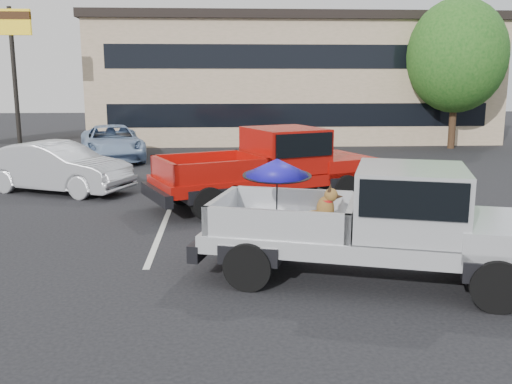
% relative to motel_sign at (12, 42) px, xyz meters
% --- Properties ---
extents(ground, '(90.00, 90.00, 0.00)m').
position_rel_motel_sign_xyz_m(ground, '(10.00, -14.00, -4.65)').
color(ground, black).
rests_on(ground, ground).
extents(stripe_left, '(0.12, 5.00, 0.01)m').
position_rel_motel_sign_xyz_m(stripe_left, '(7.00, -12.00, -4.65)').
color(stripe_left, silver).
rests_on(stripe_left, ground).
extents(stripe_right, '(0.12, 5.00, 0.01)m').
position_rel_motel_sign_xyz_m(stripe_right, '(13.00, -12.00, -4.65)').
color(stripe_right, silver).
rests_on(stripe_right, ground).
extents(motel_building, '(20.40, 8.40, 6.30)m').
position_rel_motel_sign_xyz_m(motel_building, '(12.00, 6.99, -1.45)').
color(motel_building, tan).
rests_on(motel_building, ground).
extents(motel_sign, '(1.60, 0.22, 6.00)m').
position_rel_motel_sign_xyz_m(motel_sign, '(0.00, 0.00, 0.00)').
color(motel_sign, black).
rests_on(motel_sign, ground).
extents(tree_right, '(4.46, 4.46, 6.78)m').
position_rel_motel_sign_xyz_m(tree_right, '(19.00, 2.00, -0.44)').
color(tree_right, '#332114').
rests_on(tree_right, ground).
extents(tree_back, '(4.68, 4.68, 7.11)m').
position_rel_motel_sign_xyz_m(tree_back, '(16.00, 10.00, -0.24)').
color(tree_back, '#332114').
rests_on(tree_back, ground).
extents(silver_pickup, '(6.01, 3.53, 2.06)m').
position_rel_motel_sign_xyz_m(silver_pickup, '(11.05, -15.29, -3.60)').
color(silver_pickup, black).
rests_on(silver_pickup, ground).
extents(red_pickup, '(6.31, 4.20, 1.97)m').
position_rel_motel_sign_xyz_m(red_pickup, '(9.79, -9.35, -3.57)').
color(red_pickup, black).
rests_on(red_pickup, ground).
extents(silver_sedan, '(4.62, 3.15, 1.44)m').
position_rel_motel_sign_xyz_m(silver_sedan, '(3.60, -7.50, -3.93)').
color(silver_sedan, '#A6A8AD').
rests_on(silver_sedan, ground).
extents(blue_suv, '(3.46, 5.38, 1.38)m').
position_rel_motel_sign_xyz_m(blue_suv, '(3.92, -0.95, -3.96)').
color(blue_suv, '#7D97BA').
rests_on(blue_suv, ground).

